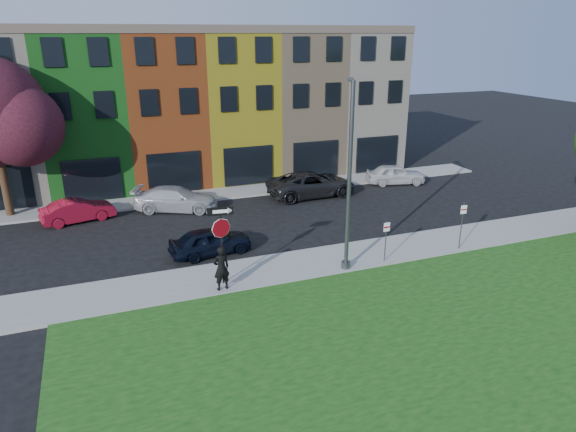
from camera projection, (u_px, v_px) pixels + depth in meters
name	position (u px, v px, depth m)	size (l,w,h in m)	color
ground	(362.00, 290.00, 21.23)	(120.00, 120.00, 0.00)	black
sidewalk_near	(369.00, 254.00, 24.52)	(40.00, 3.00, 0.12)	gray
sidewalk_far	(210.00, 195.00, 33.38)	(40.00, 2.40, 0.12)	gray
rowhouse_block	(194.00, 106.00, 37.33)	(30.00, 10.12, 10.00)	#BFB39E
stop_sign	(221.00, 230.00, 20.74)	(1.05, 0.18, 3.36)	black
man	(221.00, 268.00, 20.70)	(0.75, 0.56, 1.89)	black
sedan_near	(210.00, 241.00, 24.42)	(4.06, 2.05, 1.33)	black
parked_car_red	(78.00, 211.00, 28.68)	(4.14, 2.24, 1.30)	maroon
parked_car_silver	(176.00, 199.00, 30.47)	(5.29, 3.70, 1.42)	#B4B3B8
parked_car_dark	(312.00, 184.00, 33.15)	(5.84, 2.81, 1.60)	black
parked_car_white	(396.00, 174.00, 35.86)	(4.35, 2.64, 1.38)	silver
street_lamp	(349.00, 178.00, 21.73)	(1.30, 2.41, 8.15)	#4B4D50
parking_sign_a	(386.00, 236.00, 23.21)	(0.32, 0.08, 1.94)	#4B4D50
parking_sign_b	(462.00, 221.00, 24.50)	(0.32, 0.09, 2.33)	#4B4D50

